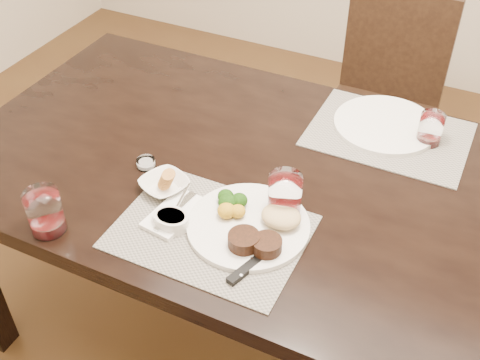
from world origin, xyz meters
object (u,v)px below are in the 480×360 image
at_px(chair_far, 384,95).
at_px(wine_glass_near, 285,197).
at_px(far_plate, 385,125).
at_px(dinner_plate, 253,225).
at_px(cracker_bowl, 164,184).
at_px(steak_knife, 252,260).

bearing_deg(chair_far, wine_glass_near, -90.13).
relative_size(chair_far, far_plate, 2.91).
bearing_deg(wine_glass_near, chair_far, 89.87).
relative_size(dinner_plate, wine_glass_near, 2.62).
distance_m(cracker_bowl, wine_glass_near, 0.33).
bearing_deg(steak_knife, far_plate, 97.43).
bearing_deg(chair_far, steak_knife, -90.16).
height_order(chair_far, cracker_bowl, chair_far).
xyz_separation_m(steak_knife, far_plate, (0.13, 0.67, 0.00)).
height_order(chair_far, steak_knife, chair_far).
xyz_separation_m(steak_knife, cracker_bowl, (-0.32, 0.13, 0.01)).
bearing_deg(wine_glass_near, steak_knife, -90.34).
distance_m(chair_far, steak_knife, 1.28).
relative_size(chair_far, dinner_plate, 2.95).
bearing_deg(dinner_plate, steak_knife, -61.29).
bearing_deg(dinner_plate, wine_glass_near, 69.11).
height_order(dinner_plate, wine_glass_near, wine_glass_near).
bearing_deg(steak_knife, cracker_bowl, 175.74).
bearing_deg(chair_far, dinner_plate, -92.29).
height_order(steak_knife, far_plate, same).
distance_m(chair_far, dinner_plate, 1.19).
height_order(dinner_plate, steak_knife, dinner_plate).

